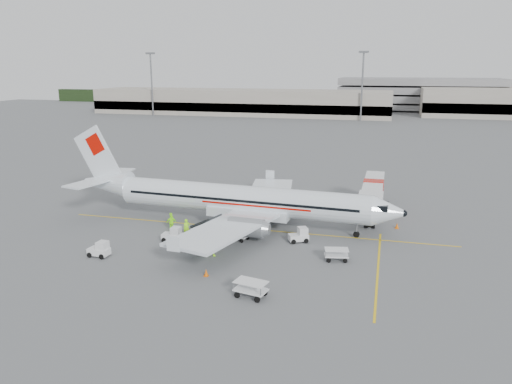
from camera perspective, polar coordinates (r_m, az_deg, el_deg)
ground at (r=55.89m, az=-0.53°, el=-4.27°), size 360.00×360.00×0.00m
stripe_lead at (r=55.89m, az=-0.53°, el=-4.26°), size 44.00×0.20×0.01m
stripe_cross at (r=46.60m, az=13.77°, el=-8.57°), size 0.20×20.00×0.01m
terminal_west at (r=189.46m, az=-1.79°, el=10.25°), size 110.00×22.00×9.00m
parking_garage at (r=211.64m, az=18.12°, el=10.66°), size 62.00×24.00×14.00m
treeline at (r=227.00m, az=11.46°, el=10.26°), size 300.00×3.00×6.00m
mast_west at (r=188.96m, az=-11.83°, el=11.92°), size 3.20×1.20×22.00m
mast_center at (r=169.46m, az=12.03°, el=11.68°), size 3.20×1.20×22.00m
aircraft at (r=55.71m, az=-1.65°, el=1.31°), size 39.92×32.13×10.55m
jet_bridge at (r=62.69m, az=13.20°, el=-0.59°), size 3.16×16.04×4.20m
belt_loader at (r=55.02m, az=-5.51°, el=-3.38°), size 4.52×3.17×2.30m
tug_fore at (r=51.93m, az=4.87°, el=-4.89°), size 2.29×1.91×1.54m
tug_mid at (r=52.66m, az=-9.58°, el=-4.76°), size 2.05×1.21×1.56m
tug_aft at (r=50.24m, az=-17.54°, el=-6.20°), size 2.07×1.28×1.54m
cart_loaded_a at (r=52.35m, az=-1.99°, el=-4.94°), size 2.39×1.84×1.10m
cart_loaded_b at (r=51.07m, az=-6.98°, el=-5.56°), size 2.16×1.39×1.08m
cart_empty_a at (r=40.03m, az=-0.59°, el=-11.03°), size 2.80×2.00×1.33m
cart_empty_b at (r=47.62m, az=9.18°, el=-7.09°), size 2.41×1.71×1.15m
cone_nose at (r=58.25m, az=15.81°, el=-3.70°), size 0.41×0.41×0.68m
cone_port at (r=67.36m, az=1.08°, el=-0.79°), size 0.32×0.32×0.53m
cone_stbd at (r=44.05m, az=-5.72°, el=-9.13°), size 0.40×0.40×0.65m
crew_a at (r=53.83m, az=-7.93°, el=-4.07°), size 0.84×0.76×1.92m
crew_b at (r=57.29m, az=-9.71°, el=-3.16°), size 0.89×0.97×1.62m
crew_c at (r=48.15m, az=-4.79°, el=-6.28°), size 1.17×1.35×1.81m
crew_d at (r=55.92m, az=-9.63°, el=-3.46°), size 1.18×0.76×1.87m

